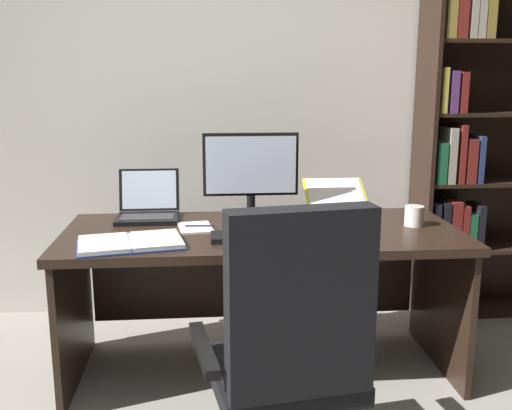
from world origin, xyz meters
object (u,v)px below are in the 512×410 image
coffee_mug (414,216)px  monitor (251,175)px  open_binder (131,243)px  laptop (148,208)px  pen (200,226)px  reading_stand_with_book (336,197)px  keyboard (259,236)px  notepad (195,228)px  bookshelf (479,148)px  office_chair (289,371)px  desk (260,262)px  computer_mouse (325,233)px

coffee_mug → monitor: bearing=161.3°
open_binder → coffee_mug: size_ratio=5.06×
laptop → pen: 0.35m
monitor → reading_stand_with_book: 0.48m
keyboard → notepad: bearing=143.8°
monitor → pen: bearing=-138.9°
bookshelf → laptop: (-1.91, -0.40, -0.24)m
laptop → pen: bearing=-41.5°
monitor → pen: (-0.26, -0.23, -0.20)m
keyboard → notepad: keyboard is taller
office_chair → pen: bearing=100.2°
monitor → laptop: size_ratio=1.57×
desk → reading_stand_with_book: (0.43, 0.26, 0.27)m
computer_mouse → notepad: (-0.58, 0.21, -0.02)m
monitor → reading_stand_with_book: bearing=9.0°
office_chair → laptop: bearing=108.0°
bookshelf → office_chair: size_ratio=1.96×
computer_mouse → notepad: computer_mouse is taller
keyboard → computer_mouse: size_ratio=4.04×
laptop → computer_mouse: bearing=-28.0°
laptop → notepad: 0.34m
desk → notepad: 0.37m
monitor → computer_mouse: bearing=-55.2°
keyboard → pen: size_ratio=3.00×
computer_mouse → bookshelf: bearing=37.5°
monitor → computer_mouse: (0.30, -0.43, -0.20)m
keyboard → reading_stand_with_book: bearing=47.8°
desk → keyboard: keyboard is taller
pen → open_binder: bearing=-138.9°
monitor → notepad: size_ratio=2.30×
open_binder → office_chair: bearing=-57.2°
monitor → pen: 0.40m
notepad → laptop: bearing=136.2°
bookshelf → open_binder: bookshelf is taller
computer_mouse → office_chair: bearing=-110.8°
office_chair → computer_mouse: 0.78m
computer_mouse → pen: computer_mouse is taller
coffee_mug → desk: bearing=174.4°
monitor → reading_stand_with_book: size_ratio=1.51×
monitor → keyboard: 0.48m
notepad → reading_stand_with_book: bearing=22.1°
desk → pen: size_ratio=13.25×
bookshelf → computer_mouse: bearing=-142.5°
notepad → coffee_mug: 1.05m
notepad → pen: size_ratio=1.50×
bookshelf → open_binder: size_ratio=4.14×
office_chair → computer_mouse: (0.26, 0.67, 0.30)m
keyboard → monitor: bearing=90.0°
office_chair → monitor: 1.21m
pen → coffee_mug: (1.03, -0.03, 0.03)m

